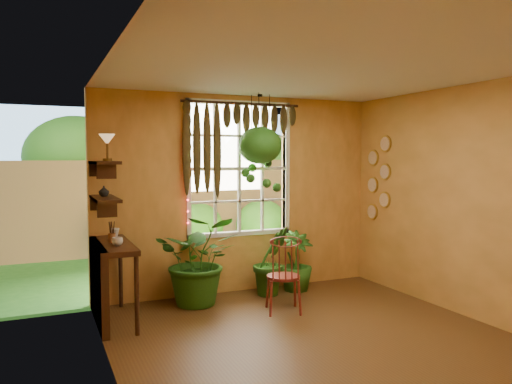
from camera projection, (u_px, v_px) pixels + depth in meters
floor at (325, 346)px, 4.91m from camera, size 4.50×4.50×0.00m
ceiling at (328, 68)px, 4.72m from camera, size 4.50×4.50×0.00m
wall_back at (240, 194)px, 6.87m from camera, size 4.00×0.00×4.00m
wall_left at (114, 220)px, 4.02m from camera, size 0.00×4.50×4.50m
wall_right at (479, 202)px, 5.62m from camera, size 0.00×4.50×4.50m
window at (239, 169)px, 6.88m from camera, size 1.52×0.10×1.86m
valance_vine at (236, 126)px, 6.69m from camera, size 1.70×0.12×1.10m
string_lights at (187, 166)px, 6.49m from camera, size 0.03×0.03×1.54m
wall_plates at (378, 179)px, 7.23m from camera, size 0.04×0.32×1.10m
counter_ledge at (103, 274)px, 5.57m from camera, size 0.40×1.20×0.90m
shelf_lower at (105, 199)px, 5.52m from camera, size 0.25×0.90×0.04m
shelf_upper at (104, 163)px, 5.50m from camera, size 0.25×0.90×0.04m
backyard at (173, 183)px, 11.20m from camera, size 14.00×10.00×12.00m
windsor_chair at (284, 286)px, 5.97m from camera, size 0.51×0.53×1.08m
potted_plant_left at (200, 260)px, 6.26m from camera, size 1.29×1.21×1.15m
potted_plant_mid at (271, 261)px, 6.72m from camera, size 0.55×0.47×0.93m
potted_plant_right at (296, 261)px, 6.94m from camera, size 0.49×0.49×0.83m
hanging_basket at (260, 151)px, 6.69m from camera, size 0.59×0.59×1.33m
cup_a at (117, 242)px, 5.40m from camera, size 0.15×0.15×0.09m
cup_b at (115, 233)px, 6.00m from camera, size 0.12×0.12×0.10m
brush_jar at (112, 232)px, 5.63m from camera, size 0.08×0.08×0.30m
shelf_vase at (104, 191)px, 5.63m from camera, size 0.13×0.13×0.12m
tiffany_lamp at (107, 141)px, 5.34m from camera, size 0.17×0.17×0.29m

